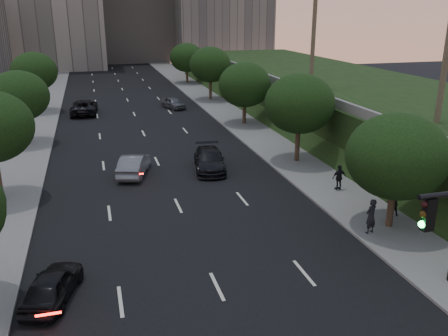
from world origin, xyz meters
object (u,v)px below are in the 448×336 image
object	(u,v)px
sedan_mid_left	(134,165)
sedan_far_right	(173,103)
sedan_near_right	(209,160)
sedan_near_left	(52,285)
pedestrian_c	(339,177)
pedestrian_a	(371,216)
pedestrian_b	(392,203)
sedan_far_left	(84,107)

from	to	relation	value
sedan_mid_left	sedan_far_right	distance (m)	23.58
sedan_mid_left	sedan_near_right	distance (m)	5.40
sedan_far_right	sedan_mid_left	bearing A→B (deg)	-126.57
sedan_near_left	pedestrian_c	size ratio (longest dim) A/B	2.36
sedan_near_left	pedestrian_a	size ratio (longest dim) A/B	2.09
pedestrian_b	pedestrian_c	xyz separation A→B (m)	(-0.87, 4.43, 0.06)
sedan_far_right	pedestrian_a	size ratio (longest dim) A/B	2.08
sedan_near_left	pedestrian_b	size ratio (longest dim) A/B	2.54
sedan_far_left	sedan_near_right	bearing A→B (deg)	114.71
sedan_near_right	pedestrian_b	bearing A→B (deg)	-45.06
pedestrian_b	sedan_near_left	bearing A→B (deg)	17.11
sedan_far_left	sedan_far_right	world-z (taller)	sedan_far_left
sedan_far_right	pedestrian_c	size ratio (longest dim) A/B	2.35
sedan_near_left	pedestrian_b	distance (m)	18.07
sedan_far_right	pedestrian_b	distance (m)	34.46
pedestrian_a	sedan_near_right	bearing A→B (deg)	-86.34
sedan_near_left	sedan_mid_left	distance (m)	15.19
pedestrian_c	sedan_near_right	bearing A→B (deg)	-48.42
sedan_mid_left	pedestrian_c	size ratio (longest dim) A/B	2.74
pedestrian_c	sedan_far_right	bearing A→B (deg)	-84.59
sedan_near_left	sedan_far_right	bearing A→B (deg)	-90.37
sedan_far_left	pedestrian_a	bearing A→B (deg)	115.47
sedan_mid_left	sedan_far_left	size ratio (longest dim) A/B	0.77
sedan_far_right	pedestrian_a	xyz separation A→B (m)	(4.03, -35.46, 0.42)
sedan_near_left	sedan_far_left	distance (m)	36.66
sedan_near_left	sedan_far_right	xyz separation A→B (m)	(11.36, 37.07, -0.00)
sedan_far_left	sedan_mid_left	bearing A→B (deg)	102.10
sedan_near_right	sedan_far_right	bearing A→B (deg)	96.06
pedestrian_b	sedan_mid_left	bearing A→B (deg)	-33.68
sedan_mid_left	sedan_far_left	xyz separation A→B (m)	(-3.35, 22.17, 0.07)
sedan_mid_left	pedestrian_c	distance (m)	14.06
sedan_mid_left	pedestrian_b	size ratio (longest dim) A/B	2.94
sedan_near_left	sedan_far_left	bearing A→B (deg)	-75.31
sedan_near_left	sedan_near_right	bearing A→B (deg)	-108.65
sedan_mid_left	sedan_far_right	size ratio (longest dim) A/B	1.17
sedan_mid_left	pedestrian_b	world-z (taller)	pedestrian_b
sedan_mid_left	pedestrian_a	bearing A→B (deg)	146.95
sedan_near_right	pedestrian_b	size ratio (longest dim) A/B	3.37
sedan_near_left	pedestrian_b	xyz separation A→B (m)	(17.78, 3.21, 0.25)
sedan_mid_left	sedan_far_right	xyz separation A→B (m)	(6.75, 22.60, -0.08)
sedan_mid_left	pedestrian_a	distance (m)	16.79
sedan_far_right	pedestrian_a	distance (m)	35.69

